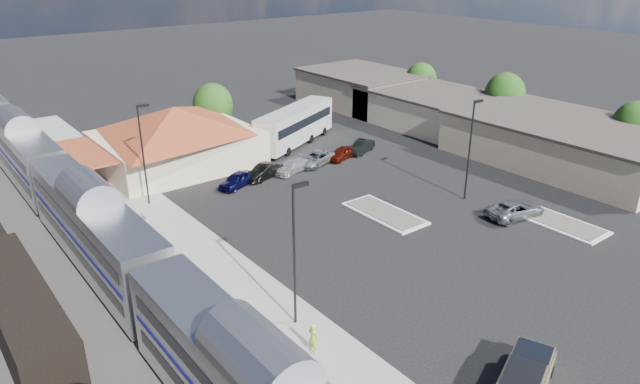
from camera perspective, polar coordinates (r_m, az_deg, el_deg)
ground at (r=44.78m, az=4.55°, el=-4.42°), size 280.00×280.00×0.00m
railbed at (r=42.81m, az=-25.04°, el=-7.98°), size 16.00×100.00×0.12m
platform at (r=43.35m, az=-12.88°, el=-5.81°), size 5.50×92.00×0.18m
passenger_train at (r=41.78m, az=-21.60°, el=-3.78°), size 3.00×104.00×5.55m
freight_cars at (r=35.86m, az=-27.53°, el=-11.17°), size 2.80×46.00×4.00m
station_depot at (r=60.30m, az=-14.27°, el=5.40°), size 18.35×12.24×6.20m
buildings_east at (r=72.54m, az=13.57°, el=7.65°), size 14.40×51.40×4.80m
traffic_island_south at (r=48.53m, az=6.48°, el=-2.12°), size 3.30×7.50×0.21m
traffic_island_north at (r=50.56m, az=22.72°, el=-2.80°), size 3.30×7.50×0.21m
lamp_plat_s at (r=32.07m, az=-2.47°, el=-5.28°), size 1.08×0.25×9.00m
lamp_plat_n at (r=50.32m, az=-17.26°, el=4.29°), size 1.08×0.25×9.00m
lamp_lot at (r=51.19m, az=14.87°, el=4.87°), size 1.08×0.25×9.00m
tree_east_a at (r=68.18m, az=28.95°, el=5.89°), size 4.56×4.56×6.42m
tree_east_b at (r=75.50m, az=17.99°, el=9.28°), size 4.94×4.94×6.96m
tree_east_c at (r=84.04m, az=10.06°, el=11.00°), size 4.41×4.41×6.21m
tree_depot at (r=68.41m, az=-10.66°, el=8.52°), size 4.71×4.71×6.63m
pickup_truck at (r=31.61m, az=19.92°, el=-16.97°), size 5.80×3.81×1.88m
suv at (r=50.17m, az=18.96°, el=-1.65°), size 5.58×3.32×1.45m
coach_bus at (r=65.51m, az=-2.52°, el=6.83°), size 13.22×8.17×4.25m
person_a at (r=32.01m, az=-0.67°, el=-14.37°), size 0.57×0.74×1.80m
person_b at (r=46.57m, az=-17.16°, el=-2.98°), size 0.70×0.85×1.59m
parked_car_a at (r=54.25m, az=-8.32°, el=1.21°), size 4.43×3.03×1.40m
parked_car_b at (r=56.00m, az=-5.65°, el=2.05°), size 4.51×2.61×1.41m
parked_car_c at (r=57.44m, az=-2.79°, el=2.62°), size 4.81×2.93×1.30m
parked_car_d at (r=59.43m, az=-0.44°, el=3.37°), size 5.29×3.50×1.35m
parked_car_e at (r=61.11m, az=2.12°, el=3.89°), size 4.16×2.67×1.32m
parked_car_f at (r=63.32m, az=4.18°, el=4.54°), size 4.32×2.81×1.35m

